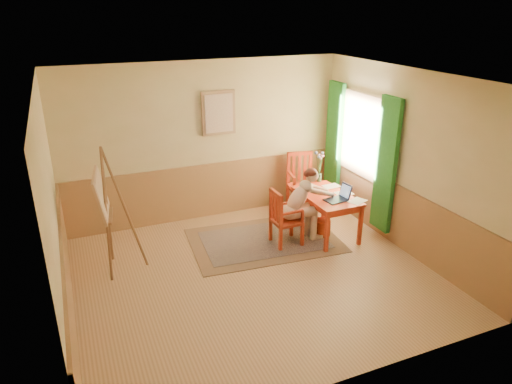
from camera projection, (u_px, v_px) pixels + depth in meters
name	position (u px, v px, depth m)	size (l,w,h in m)	color
room	(255.00, 185.00, 6.26)	(5.04, 4.54, 2.84)	tan
wainscot	(235.00, 222.00, 7.28)	(5.00, 4.50, 1.00)	#AD7D4E
window	(359.00, 147.00, 8.10)	(0.12, 2.01, 2.20)	white
wall_portrait	(219.00, 113.00, 8.05)	(0.60, 0.05, 0.76)	#A88158
rug	(264.00, 240.00, 7.76)	(2.53, 1.80, 0.02)	#8C7251
table	(326.00, 200.00, 7.76)	(0.74, 1.21, 0.72)	#CB4224
chair_left	(284.00, 218.00, 7.47)	(0.44, 0.42, 0.95)	#CB4224
chair_back	(301.00, 182.00, 8.75)	(0.58, 0.59, 1.10)	#CB4224
figure	(302.00, 202.00, 7.53)	(0.91, 0.40, 1.24)	beige
laptop	(339.00, 197.00, 7.51)	(0.44, 0.30, 0.25)	#1E2338
papers	(334.00, 192.00, 7.84)	(0.83, 1.17, 0.00)	white
vase	(319.00, 168.00, 8.23)	(0.22, 0.27, 0.54)	#3F724C
wastebasket	(322.00, 228.00, 7.88)	(0.27, 0.27, 0.29)	#A53112
easel	(104.00, 200.00, 6.51)	(0.68, 0.84, 1.89)	brown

